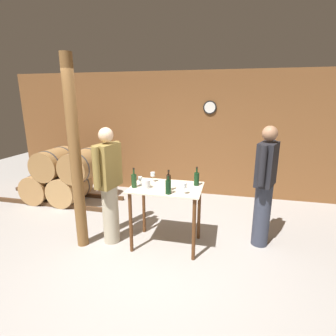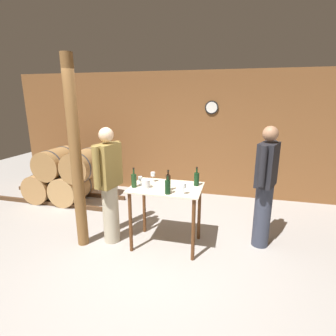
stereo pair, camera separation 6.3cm
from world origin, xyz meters
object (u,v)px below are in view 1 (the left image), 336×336
wine_bottle_far_left (134,180)px  ice_bucket (146,184)px  wine_bottle_right (197,179)px  wine_bottle_center (168,187)px  wooden_post (75,157)px  wine_bottle_left (169,182)px  wine_glass_near_center (153,175)px  person_host (109,184)px  person_visitor_with_scarf (265,185)px  wine_glass_near_left (140,179)px  wine_glass_near_right (184,186)px

wine_bottle_far_left → ice_bucket: wine_bottle_far_left is taller
wine_bottle_right → wine_bottle_center: bearing=-126.2°
wooden_post → wine_bottle_center: 1.36m
wine_bottle_left → ice_bucket: wine_bottle_left is taller
wine_glass_near_center → wooden_post: bearing=-154.6°
person_host → person_visitor_with_scarf: (2.20, 0.44, 0.02)m
ice_bucket → person_host: bearing=179.1°
wine_glass_near_left → person_host: bearing=-167.3°
wine_glass_near_center → person_visitor_with_scarf: person_visitor_with_scarf is taller
person_host → wine_glass_near_right: bearing=-6.8°
wine_bottle_right → wine_glass_near_center: 0.66m
wine_bottle_right → person_visitor_with_scarf: (0.95, 0.17, -0.07)m
wine_bottle_right → wine_bottle_far_left: bearing=-161.0°
wooden_post → wine_bottle_center: size_ratio=10.16×
wine_bottle_right → person_host: size_ratio=0.16×
wine_glass_near_center → ice_bucket: (-0.01, -0.29, -0.05)m
ice_bucket → wine_bottle_right: bearing=21.9°
wine_glass_near_right → person_host: size_ratio=0.09×
person_host → person_visitor_with_scarf: size_ratio=0.98×
wine_bottle_far_left → wine_glass_near_left: bearing=70.2°
wine_bottle_left → person_host: 0.91m
person_visitor_with_scarf → person_host: bearing=-168.8°
person_host → wine_bottle_center: bearing=-10.4°
wooden_post → wine_glass_near_left: 0.95m
wine_bottle_left → person_host: (-0.90, 0.05, -0.11)m
wooden_post → wine_bottle_far_left: size_ratio=9.50×
wine_bottle_center → wine_glass_near_left: bearing=150.6°
wine_bottle_far_left → wine_bottle_left: wine_bottle_left is taller
wine_bottle_left → wine_glass_near_right: 0.25m
wine_bottle_left → wine_bottle_center: size_ratio=1.10×
wine_glass_near_left → wine_bottle_left: bearing=-18.0°
wine_glass_near_right → wine_glass_near_left: bearing=161.0°
wine_glass_near_center → wine_glass_near_right: size_ratio=0.95×
person_host → person_visitor_with_scarf: bearing=11.2°
wine_bottle_left → wine_bottle_right: bearing=42.2°
wine_bottle_left → wine_glass_near_left: 0.48m
wine_bottle_far_left → wine_bottle_center: 0.55m
wine_glass_near_center → person_visitor_with_scarf: bearing=5.7°
wine_bottle_left → ice_bucket: size_ratio=2.33×
wine_bottle_far_left → wine_bottle_left: bearing=-2.1°
ice_bucket → person_visitor_with_scarf: size_ratio=0.07×
wine_glass_near_center → wine_glass_near_left: bearing=-127.8°
wine_bottle_center → ice_bucket: wine_bottle_center is taller
wine_glass_near_right → person_visitor_with_scarf: (1.06, 0.57, -0.09)m
wine_glass_near_center → ice_bucket: 0.29m
wine_bottle_right → wine_glass_near_center: size_ratio=1.85×
wine_bottle_far_left → wine_glass_near_right: bearing=-8.3°
wooden_post → wine_bottle_right: 1.73m
wine_bottle_far_left → wine_glass_near_center: size_ratio=1.90×
ice_bucket → person_host: 0.57m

